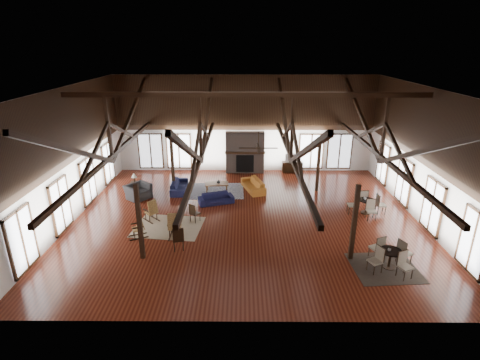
{
  "coord_description": "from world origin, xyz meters",
  "views": [
    {
      "loc": [
        -0.17,
        -15.99,
        7.86
      ],
      "look_at": [
        -0.28,
        1.0,
        1.54
      ],
      "focal_mm": 28.0,
      "sensor_mm": 36.0,
      "label": 1
    }
  ],
  "objects_px": {
    "armchair": "(138,191)",
    "tv_console": "(292,167)",
    "sofa_navy_left": "(179,186)",
    "cafe_table_near": "(390,256)",
    "cafe_table_far": "(367,204)",
    "coffee_table": "(217,184)",
    "sofa_orange": "(253,185)",
    "sofa_navy_front": "(216,199)"
  },
  "relations": [
    {
      "from": "sofa_navy_left",
      "to": "tv_console",
      "type": "bearing_deg",
      "value": -65.03
    },
    {
      "from": "cafe_table_far",
      "to": "coffee_table",
      "type": "bearing_deg",
      "value": 159.92
    },
    {
      "from": "sofa_navy_front",
      "to": "cafe_table_far",
      "type": "distance_m",
      "value": 7.46
    },
    {
      "from": "sofa_navy_front",
      "to": "cafe_table_far",
      "type": "bearing_deg",
      "value": -27.14
    },
    {
      "from": "coffee_table",
      "to": "armchair",
      "type": "bearing_deg",
      "value": -170.41
    },
    {
      "from": "coffee_table",
      "to": "tv_console",
      "type": "distance_m",
      "value": 5.77
    },
    {
      "from": "sofa_navy_left",
      "to": "armchair",
      "type": "xyz_separation_m",
      "value": [
        -2.01,
        -1.06,
        0.09
      ]
    },
    {
      "from": "sofa_navy_left",
      "to": "sofa_orange",
      "type": "height_order",
      "value": "sofa_orange"
    },
    {
      "from": "sofa_orange",
      "to": "tv_console",
      "type": "xyz_separation_m",
      "value": [
        2.58,
        3.22,
        0.02
      ]
    },
    {
      "from": "coffee_table",
      "to": "sofa_orange",
      "type": "bearing_deg",
      "value": 3.79
    },
    {
      "from": "sofa_navy_front",
      "to": "armchair",
      "type": "height_order",
      "value": "armchair"
    },
    {
      "from": "armchair",
      "to": "cafe_table_near",
      "type": "relative_size",
      "value": 0.63
    },
    {
      "from": "tv_console",
      "to": "coffee_table",
      "type": "bearing_deg",
      "value": -143.03
    },
    {
      "from": "sofa_navy_left",
      "to": "sofa_orange",
      "type": "distance_m",
      "value": 4.13
    },
    {
      "from": "coffee_table",
      "to": "cafe_table_near",
      "type": "height_order",
      "value": "cafe_table_near"
    },
    {
      "from": "sofa_orange",
      "to": "cafe_table_near",
      "type": "xyz_separation_m",
      "value": [
        4.82,
        -7.63,
        0.18
      ]
    },
    {
      "from": "cafe_table_near",
      "to": "cafe_table_far",
      "type": "bearing_deg",
      "value": 82.84
    },
    {
      "from": "tv_console",
      "to": "sofa_navy_left",
      "type": "bearing_deg",
      "value": -153.45
    },
    {
      "from": "sofa_orange",
      "to": "armchair",
      "type": "distance_m",
      "value": 6.26
    },
    {
      "from": "cafe_table_near",
      "to": "cafe_table_far",
      "type": "distance_m",
      "value": 4.69
    },
    {
      "from": "cafe_table_near",
      "to": "cafe_table_far",
      "type": "height_order",
      "value": "cafe_table_near"
    },
    {
      "from": "sofa_orange",
      "to": "cafe_table_far",
      "type": "bearing_deg",
      "value": 43.54
    },
    {
      "from": "sofa_navy_left",
      "to": "tv_console",
      "type": "height_order",
      "value": "tv_console"
    },
    {
      "from": "coffee_table",
      "to": "sofa_navy_left",
      "type": "bearing_deg",
      "value": 173.52
    },
    {
      "from": "coffee_table",
      "to": "tv_console",
      "type": "height_order",
      "value": "tv_console"
    },
    {
      "from": "sofa_navy_left",
      "to": "cafe_table_far",
      "type": "distance_m",
      "value": 9.95
    },
    {
      "from": "sofa_navy_front",
      "to": "cafe_table_near",
      "type": "xyz_separation_m",
      "value": [
        6.78,
        -5.79,
        0.23
      ]
    },
    {
      "from": "cafe_table_far",
      "to": "sofa_orange",
      "type": "bearing_deg",
      "value": 151.21
    },
    {
      "from": "armchair",
      "to": "tv_console",
      "type": "bearing_deg",
      "value": -24.59
    },
    {
      "from": "sofa_navy_front",
      "to": "sofa_orange",
      "type": "height_order",
      "value": "sofa_orange"
    },
    {
      "from": "sofa_navy_left",
      "to": "armchair",
      "type": "height_order",
      "value": "armchair"
    },
    {
      "from": "sofa_orange",
      "to": "coffee_table",
      "type": "xyz_separation_m",
      "value": [
        -2.03,
        -0.25,
        0.13
      ]
    },
    {
      "from": "cafe_table_far",
      "to": "sofa_navy_left",
      "type": "bearing_deg",
      "value": 163.46
    },
    {
      "from": "sofa_navy_left",
      "to": "tv_console",
      "type": "distance_m",
      "value": 7.5
    },
    {
      "from": "sofa_orange",
      "to": "cafe_table_far",
      "type": "relative_size",
      "value": 1.13
    },
    {
      "from": "armchair",
      "to": "cafe_table_near",
      "type": "distance_m",
      "value": 12.71
    },
    {
      "from": "cafe_table_near",
      "to": "sofa_navy_left",
      "type": "bearing_deg",
      "value": 140.08
    },
    {
      "from": "sofa_navy_front",
      "to": "sofa_orange",
      "type": "bearing_deg",
      "value": 24.73
    },
    {
      "from": "coffee_table",
      "to": "cafe_table_near",
      "type": "bearing_deg",
      "value": -50.45
    },
    {
      "from": "cafe_table_near",
      "to": "tv_console",
      "type": "bearing_deg",
      "value": 101.66
    },
    {
      "from": "sofa_navy_front",
      "to": "coffee_table",
      "type": "bearing_deg",
      "value": 74.04
    },
    {
      "from": "sofa_navy_front",
      "to": "sofa_navy_left",
      "type": "relative_size",
      "value": 0.9
    }
  ]
}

